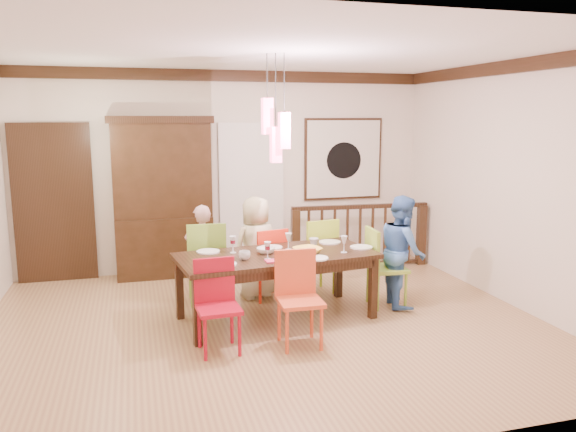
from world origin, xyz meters
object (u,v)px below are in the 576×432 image
object	(u,v)px
chair_far_left	(206,256)
dining_table	(276,261)
person_far_left	(203,253)
person_end_right	(402,251)
person_far_mid	(256,247)
balustrade	(360,235)
chair_end_right	(387,262)
china_hutch	(163,197)

from	to	relation	value
chair_far_left	dining_table	bearing A→B (deg)	133.93
person_far_left	chair_far_left	bearing A→B (deg)	112.86
person_end_right	chair_far_left	bearing A→B (deg)	82.51
chair_far_left	person_far_mid	world-z (taller)	person_far_mid
person_far_left	person_end_right	bearing A→B (deg)	169.90
balustrade	person_far_left	distance (m)	2.61
dining_table	person_end_right	xyz separation A→B (m)	(1.57, 0.06, -0.00)
chair_end_right	china_hutch	size ratio (longest dim) A/B	0.42
balustrade	person_end_right	size ratio (longest dim) A/B	1.58
person_far_mid	person_end_right	world-z (taller)	person_end_right
dining_table	chair_end_right	distance (m)	1.39
chair_end_right	person_end_right	world-z (taller)	person_end_right
chair_far_left	person_end_right	bearing A→B (deg)	164.93
chair_far_left	person_end_right	distance (m)	2.37
chair_end_right	person_far_left	xyz separation A→B (m)	(-2.09, 0.82, 0.05)
chair_far_left	balustrade	bearing A→B (deg)	-155.19
chair_far_left	person_far_mid	size ratio (longest dim) A/B	0.79
dining_table	person_far_left	size ratio (longest dim) A/B	1.90
person_end_right	dining_table	bearing A→B (deg)	102.45
chair_end_right	balustrade	size ratio (longest dim) A/B	0.45
dining_table	person_end_right	world-z (taller)	person_end_right
dining_table	china_hutch	world-z (taller)	china_hutch
china_hutch	person_far_mid	size ratio (longest dim) A/B	1.76
person_far_left	person_end_right	world-z (taller)	person_end_right
chair_end_right	person_far_mid	size ratio (longest dim) A/B	0.74
chair_far_left	china_hutch	size ratio (longest dim) A/B	0.45
dining_table	balustrade	xyz separation A→B (m)	(1.74, 1.77, -0.17)
dining_table	person_far_mid	distance (m)	0.81
dining_table	chair_far_left	size ratio (longest dim) A/B	2.25
person_far_left	person_far_mid	xyz separation A→B (m)	(0.66, -0.08, 0.04)
dining_table	person_far_mid	size ratio (longest dim) A/B	1.78
balustrade	person_end_right	xyz separation A→B (m)	(-0.18, -1.71, 0.17)
person_far_left	person_far_mid	distance (m)	0.66
dining_table	chair_end_right	bearing A→B (deg)	-4.52
china_hutch	person_far_left	bearing A→B (deg)	-72.34
china_hutch	person_far_left	distance (m)	1.39
chair_end_right	person_far_mid	distance (m)	1.62
dining_table	person_far_mid	bearing A→B (deg)	86.23
person_far_left	china_hutch	bearing A→B (deg)	-62.42
balustrade	person_far_mid	distance (m)	2.04
person_far_mid	dining_table	bearing A→B (deg)	76.95
person_far_left	person_far_mid	size ratio (longest dim) A/B	0.93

